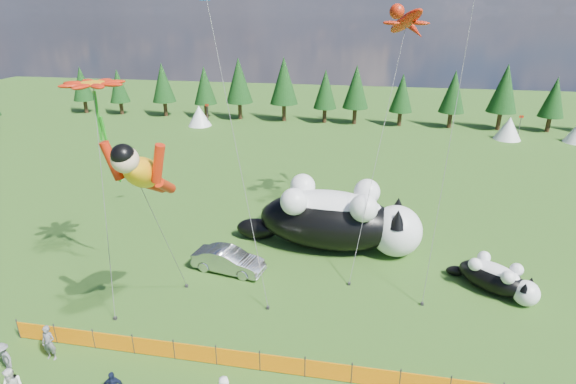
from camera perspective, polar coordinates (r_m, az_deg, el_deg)
name	(u,v)px	position (r m, az deg, el deg)	size (l,w,h in m)	color
ground	(255,325)	(23.82, -4.22, -16.46)	(160.00, 160.00, 0.00)	#113409
safety_fence	(238,359)	(21.31, -6.38, -20.29)	(22.06, 0.06, 1.10)	#262626
tree_line	(334,95)	(64.10, 5.84, 12.21)	(90.00, 4.00, 8.00)	black
festival_tents	(416,125)	(59.82, 15.99, 8.23)	(50.00, 3.20, 2.80)	white
cat_large	(337,218)	(29.72, 6.26, -3.33)	(12.50, 4.87, 4.51)	black
cat_small	(497,278)	(28.16, 24.99, -9.86)	(4.54, 3.81, 1.90)	black
car	(228,260)	(27.80, -7.57, -8.59)	(1.55, 4.44, 1.46)	#ADADB2
spectator_a	(49,343)	(23.96, -28.10, -16.55)	(0.64, 0.42, 1.76)	slate
spectator_d	(4,358)	(24.22, -32.37, -17.41)	(0.99, 0.51, 1.53)	slate
superhero_kite	(143,173)	(18.85, -17.92, 2.35)	(4.49, 7.40, 11.25)	orange
gecko_kite	(406,21)	(30.52, 14.73, 20.22)	(4.77, 11.25, 16.33)	#B81F09
flower_kite	(93,87)	(24.14, -23.48, 12.08)	(4.05, 4.92, 11.80)	#B81F09
diamond_kite_a	(208,7)	(25.72, -10.10, 22.09)	(4.80, 5.53, 16.98)	#0B58A8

